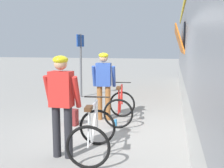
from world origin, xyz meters
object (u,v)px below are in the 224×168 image
platform_sign_post (81,55)px  cyclist_near_in_blue (104,80)px  backpack_on_platform (72,117)px  bicycle_near_red (120,107)px  water_bottle_by_the_backpack (68,119)px  cyclist_far_in_red (62,97)px  water_bottle_near_the_bikes (116,124)px  bicycle_far_white (93,134)px

platform_sign_post → cyclist_near_in_blue: bearing=-59.4°
cyclist_near_in_blue → platform_sign_post: (-1.69, 2.86, 0.57)m
cyclist_near_in_blue → backpack_on_platform: size_ratio=4.40×
bicycle_near_red → water_bottle_by_the_backpack: bearing=-163.0°
bicycle_near_red → water_bottle_by_the_backpack: size_ratio=4.85×
cyclist_far_in_red → platform_sign_post: (-1.62, 5.30, 0.57)m
cyclist_near_in_blue → water_bottle_near_the_bikes: 1.23m
bicycle_far_white → water_bottle_near_the_bikes: bearing=89.1°
water_bottle_near_the_bikes → platform_sign_post: bearing=121.7°
cyclist_near_in_blue → backpack_on_platform: bearing=-133.3°
cyclist_far_in_red → water_bottle_near_the_bikes: cyclist_far_in_red is taller
bicycle_far_white → platform_sign_post: size_ratio=0.48×
backpack_on_platform → platform_sign_post: size_ratio=0.17×
cyclist_near_in_blue → water_bottle_near_the_bikes: bearing=-53.6°
cyclist_far_in_red → backpack_on_platform: (-0.56, 1.77, -0.85)m
cyclist_far_in_red → water_bottle_by_the_backpack: bearing=110.6°
water_bottle_near_the_bikes → water_bottle_by_the_backpack: size_ratio=0.87×
bicycle_near_red → water_bottle_near_the_bikes: bearing=-91.8°
cyclist_near_in_blue → bicycle_near_red: (0.48, -0.15, -0.65)m
bicycle_near_red → water_bottle_by_the_backpack: (-1.26, -0.39, -0.28)m
cyclist_near_in_blue → bicycle_far_white: cyclist_near_in_blue is taller
bicycle_near_red → platform_sign_post: size_ratio=0.48×
bicycle_near_red → platform_sign_post: platform_sign_post is taller
bicycle_far_white → platform_sign_post: platform_sign_post is taller
backpack_on_platform → water_bottle_near_the_bikes: bearing=8.3°
cyclist_near_in_blue → platform_sign_post: size_ratio=0.73×
cyclist_near_in_blue → bicycle_near_red: cyclist_near_in_blue is taller
bicycle_far_white → water_bottle_by_the_backpack: size_ratio=4.95×
bicycle_near_red → bicycle_far_white: bearing=-91.1°
water_bottle_by_the_backpack → water_bottle_near_the_bikes: bearing=-4.2°
bicycle_far_white → backpack_on_platform: 1.94m
cyclist_near_in_blue → cyclist_far_in_red: 2.44m
cyclist_near_in_blue → bicycle_near_red: 0.82m
bicycle_far_white → platform_sign_post: 5.69m
cyclist_near_in_blue → water_bottle_by_the_backpack: 1.33m
platform_sign_post → water_bottle_near_the_bikes: bearing=-58.3°
backpack_on_platform → water_bottle_by_the_backpack: backpack_on_platform is taller
bicycle_far_white → platform_sign_post: (-2.12, 5.13, 1.22)m
water_bottle_by_the_backpack → cyclist_far_in_red: bearing=-69.4°
water_bottle_by_the_backpack → platform_sign_post: size_ratio=0.10×
bicycle_near_red → cyclist_far_in_red: bearing=-103.3°
bicycle_near_red → platform_sign_post: (-2.16, 3.00, 1.22)m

